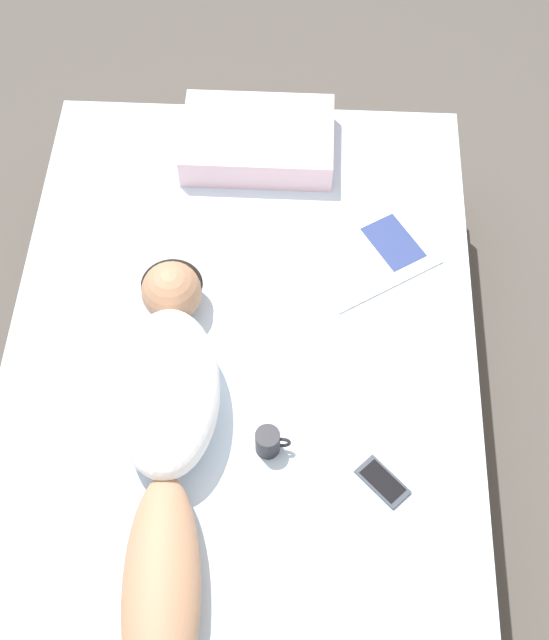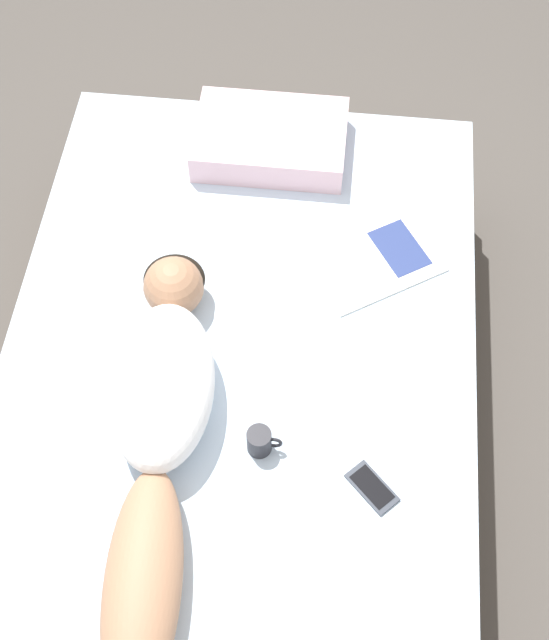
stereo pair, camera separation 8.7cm
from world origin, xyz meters
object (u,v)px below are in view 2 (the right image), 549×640
at_px(open_magazine, 374,259).
at_px(cell_phone, 372,488).
at_px(person, 159,421).
at_px(coffee_mug, 260,441).

height_order(open_magazine, cell_phone, same).
height_order(person, coffee_mug, person).
bearing_deg(coffee_mug, cell_phone, -15.27).
relative_size(person, cell_phone, 8.36).
relative_size(person, coffee_mug, 13.13).
bearing_deg(open_magazine, cell_phone, -120.33).
bearing_deg(person, open_magazine, 45.67).
bearing_deg(cell_phone, person, 126.08).
xyz_separation_m(coffee_mug, cell_phone, (0.33, -0.09, -0.04)).
xyz_separation_m(open_magazine, cell_phone, (0.03, -0.80, 0.00)).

